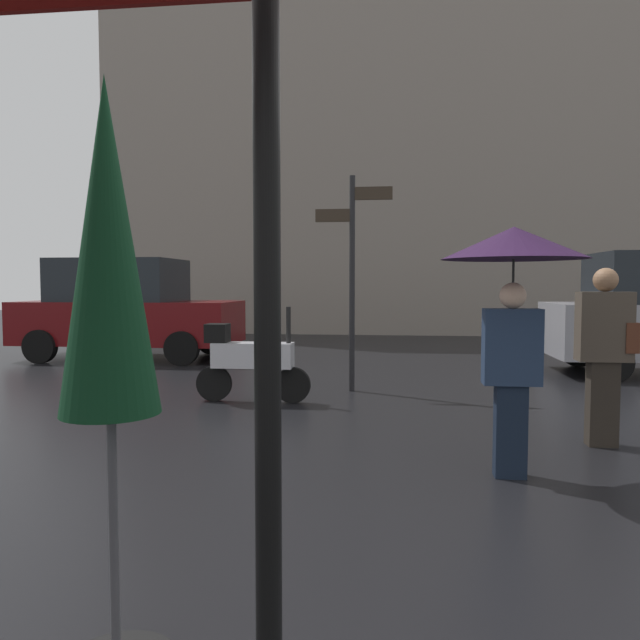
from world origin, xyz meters
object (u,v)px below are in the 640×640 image
pedestrian_with_umbrella (513,270)px  parked_scooter (249,359)px  folded_patio_umbrella_near (108,277)px  street_signpost (353,262)px  pedestrian_with_bag (605,346)px  parked_car_left (127,309)px

pedestrian_with_umbrella → parked_scooter: size_ratio=1.31×
folded_patio_umbrella_near → street_signpost: size_ratio=0.75×
pedestrian_with_bag → street_signpost: 3.73m
street_signpost → parked_scooter: bearing=-143.5°
folded_patio_umbrella_near → parked_scooter: bearing=98.1°
folded_patio_umbrella_near → street_signpost: bearing=85.4°
parked_scooter → parked_car_left: bearing=111.4°
folded_patio_umbrella_near → parked_scooter: 5.50m
street_signpost → pedestrian_with_bag: bearing=-45.8°
parked_car_left → street_signpost: size_ratio=1.43×
folded_patio_umbrella_near → pedestrian_with_umbrella: size_ratio=1.16×
pedestrian_with_umbrella → parked_car_left: size_ratio=0.45×
folded_patio_umbrella_near → parked_car_left: bearing=114.4°
folded_patio_umbrella_near → pedestrian_with_bag: folded_patio_umbrella_near is taller
parked_scooter → pedestrian_with_bag: bearing=-42.8°
pedestrian_with_bag → parked_car_left: parked_car_left is taller
folded_patio_umbrella_near → parked_scooter: size_ratio=1.53×
pedestrian_with_bag → parked_car_left: 9.36m
parked_car_left → folded_patio_umbrella_near: bearing=112.7°
pedestrian_with_umbrella → parked_scooter: pedestrian_with_umbrella is taller
folded_patio_umbrella_near → street_signpost: (0.51, 6.29, 0.29)m
parked_scooter → street_signpost: bearing=17.3°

